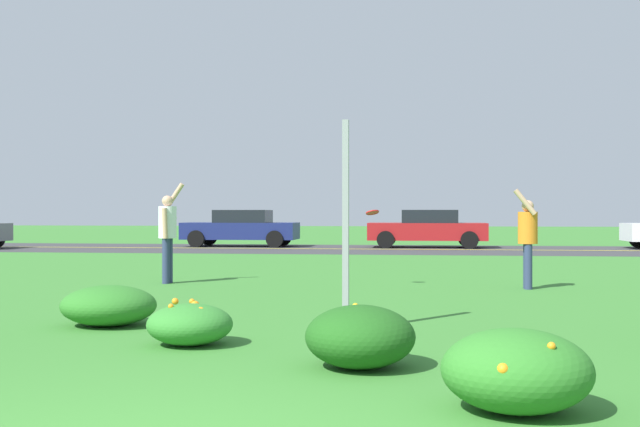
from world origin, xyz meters
The scene contains 13 objects.
ground_plane centered at (0.00, 12.26, 0.00)m, with size 120.00×120.00×0.00m, color #387A2D.
highway_strip centered at (0.00, 24.53, 0.00)m, with size 120.00×7.35×0.01m, color #38383A.
highway_center_stripe centered at (0.00, 24.53, 0.01)m, with size 120.00×0.16×0.00m, color yellow.
daylily_clump_mid_center centered at (2.12, 1.65, 0.28)m, with size 1.02×0.98×0.56m.
daylily_clump_front_right centered at (-2.20, 5.08, 0.24)m, with size 1.14×1.04×0.48m.
daylily_clump_mid_right centered at (0.96, 2.98, 0.27)m, with size 0.96×0.98×0.54m.
daylily_clump_front_center centered at (-0.85, 3.91, 0.21)m, with size 0.88×0.85×0.45m.
sign_post_near_path centered at (0.64, 5.03, 1.20)m, with size 0.07×0.10×2.40m.
person_thrower_white_shirt centered at (-3.30, 10.47, 1.01)m, with size 0.44×0.49×1.93m.
person_catcher_orange_shirt centered at (3.36, 10.25, 0.94)m, with size 0.44×0.49×1.77m.
frisbee_red centered at (0.61, 10.32, 1.35)m, with size 0.26×0.24×0.13m.
car_red_center_left centered at (1.76, 26.18, 0.74)m, with size 4.50×2.00×1.45m.
car_navy_center_right centered at (-5.58, 26.18, 0.74)m, with size 4.50×2.00×1.45m.
Camera 1 is at (1.48, -3.67, 1.35)m, focal length 43.21 mm.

